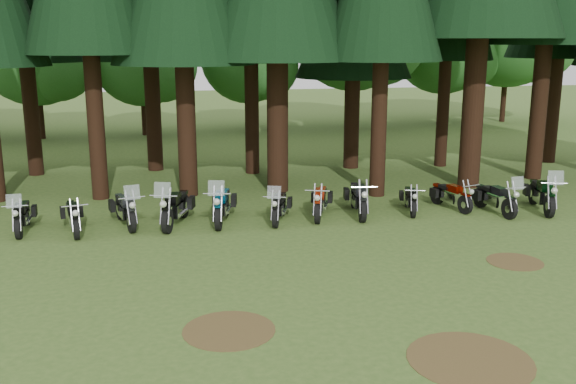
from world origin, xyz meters
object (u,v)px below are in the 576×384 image
motorcycle_3 (176,208)px  motorcycle_5 (279,207)px  motorcycle_1 (73,217)px  motorcycle_8 (410,200)px  motorcycle_2 (125,210)px  motorcycle_6 (320,202)px  motorcycle_11 (542,195)px  motorcycle_9 (451,196)px  motorcycle_4 (222,206)px  motorcycle_10 (495,199)px  motorcycle_7 (358,199)px  motorcycle_0 (22,217)px

motorcycle_3 → motorcycle_5: size_ratio=1.19×
motorcycle_1 → motorcycle_8: bearing=-10.2°
motorcycle_2 → motorcycle_6: bearing=-15.8°
motorcycle_6 → motorcycle_11: 7.31m
motorcycle_6 → motorcycle_9: bearing=20.7°
motorcycle_1 → motorcycle_9: motorcycle_1 is taller
motorcycle_4 → motorcycle_6: motorcycle_4 is taller
motorcycle_2 → motorcycle_11: motorcycle_11 is taller
motorcycle_3 → motorcycle_8: 7.52m
motorcycle_4 → motorcycle_10: size_ratio=1.10×
motorcycle_3 → motorcycle_4: (1.40, 0.02, -0.01)m
motorcycle_4 → motorcycle_6: 3.10m
motorcycle_5 → motorcycle_6: size_ratio=0.95×
motorcycle_7 → motorcycle_10: (4.38, -0.67, -0.03)m
motorcycle_1 → motorcycle_7: (8.68, 0.21, 0.06)m
motorcycle_1 → motorcycle_9: size_ratio=1.06×
motorcycle_3 → motorcycle_5: motorcycle_3 is taller
motorcycle_3 → motorcycle_4: 1.40m
motorcycle_2 → motorcycle_6: (5.99, -0.15, -0.02)m
motorcycle_7 → motorcycle_10: motorcycle_10 is taller
motorcycle_8 → motorcycle_7: bearing=-165.8°
motorcycle_6 → motorcycle_0: bearing=-161.4°
motorcycle_7 → motorcycle_6: bearing=-172.3°
motorcycle_0 → motorcycle_3: motorcycle_3 is taller
motorcycle_1 → motorcycle_11: motorcycle_11 is taller
motorcycle_1 → motorcycle_10: 13.07m
motorcycle_4 → motorcycle_9: bearing=13.9°
motorcycle_9 → motorcycle_11: motorcycle_11 is taller
motorcycle_10 → motorcycle_11: (1.65, -0.02, 0.05)m
motorcycle_7 → motorcycle_8: bearing=8.4°
motorcycle_0 → motorcycle_10: (14.52, -0.80, 0.02)m
motorcycle_1 → motorcycle_5: size_ratio=1.03×
motorcycle_6 → motorcycle_10: size_ratio=0.97×
motorcycle_1 → motorcycle_2: motorcycle_2 is taller
motorcycle_4 → motorcycle_0: bearing=-168.9°
motorcycle_1 → motorcycle_10: size_ratio=0.95×
motorcycle_4 → motorcycle_11: size_ratio=1.01×
motorcycle_7 → motorcycle_10: size_ratio=1.08×
motorcycle_10 → motorcycle_1: bearing=171.7°
motorcycle_7 → motorcycle_10: bearing=-0.0°
motorcycle_8 → motorcycle_0: bearing=-166.2°
motorcycle_10 → motorcycle_4: bearing=169.6°
motorcycle_5 → motorcycle_10: bearing=15.4°
motorcycle_9 → motorcycle_8: bearing=171.5°
motorcycle_2 → motorcycle_9: bearing=-14.7°
motorcycle_11 → motorcycle_8: bearing=-173.1°
motorcycle_3 → motorcycle_10: bearing=14.5°
motorcycle_4 → motorcycle_11: 10.40m
motorcycle_8 → motorcycle_9: 1.47m
motorcycle_0 → motorcycle_9: size_ratio=1.07×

